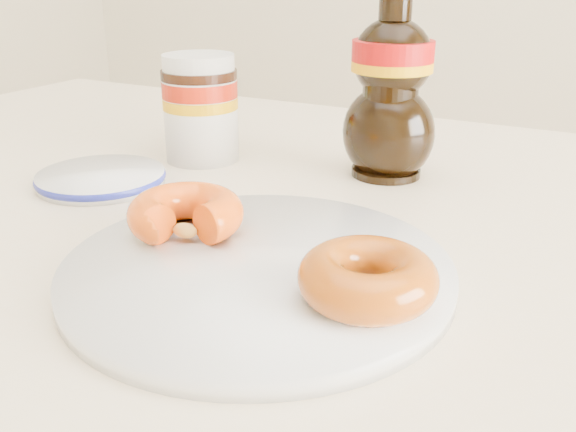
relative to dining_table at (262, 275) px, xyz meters
The scene contains 8 objects.
dining_table is the anchor object (origin of this frame).
plate 0.19m from the dining_table, 60.42° to the right, with size 0.30×0.30×0.01m.
donut_bitten 0.17m from the dining_table, 89.26° to the right, with size 0.10×0.10×0.03m, color #ED550D.
donut_whole 0.27m from the dining_table, 42.28° to the right, with size 0.10×0.10×0.03m, color #A3360A.
nutella_jar 0.23m from the dining_table, 144.89° to the left, with size 0.09×0.09×0.13m.
syrup_bottle 0.25m from the dining_table, 60.44° to the left, with size 0.10×0.09×0.20m, color black, non-canonical shape.
dark_jar 0.27m from the dining_table, 140.45° to the left, with size 0.06×0.06×0.09m.
blue_rim_saucer 0.21m from the dining_table, 169.47° to the right, with size 0.14×0.14×0.01m.
Camera 1 is at (0.31, -0.43, 0.98)m, focal length 40.00 mm.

